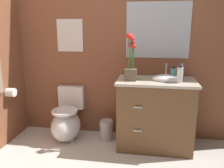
{
  "coord_description": "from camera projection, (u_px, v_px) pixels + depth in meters",
  "views": [
    {
      "loc": [
        0.49,
        -1.59,
        1.49
      ],
      "look_at": [
        0.05,
        1.14,
        0.81
      ],
      "focal_mm": 37.32,
      "sensor_mm": 36.0,
      "label": 1
    }
  ],
  "objects": [
    {
      "name": "wall_back",
      "position": [
        128.0,
        46.0,
        3.08
      ],
      "size": [
        4.08,
        0.05,
        2.5
      ],
      "primitive_type": "cube",
      "color": "brown",
      "rests_on": "ground_plane"
    },
    {
      "name": "toilet",
      "position": [
        67.0,
        122.0,
        3.15
      ],
      "size": [
        0.38,
        0.59,
        0.69
      ],
      "color": "white",
      "rests_on": "ground_plane"
    },
    {
      "name": "vanity_cabinet",
      "position": [
        155.0,
        113.0,
        2.9
      ],
      "size": [
        0.94,
        0.56,
        1.05
      ],
      "color": "brown",
      "rests_on": "ground_plane"
    },
    {
      "name": "flower_vase",
      "position": [
        131.0,
        64.0,
        2.75
      ],
      "size": [
        0.14,
        0.14,
        0.55
      ],
      "color": "brown",
      "rests_on": "vanity_cabinet"
    },
    {
      "name": "soap_bottle",
      "position": [
        173.0,
        74.0,
        2.78
      ],
      "size": [
        0.07,
        0.07,
        0.17
      ],
      "color": "teal",
      "rests_on": "vanity_cabinet"
    },
    {
      "name": "lotion_bottle",
      "position": [
        180.0,
        75.0,
        2.64
      ],
      "size": [
        0.07,
        0.07,
        0.2
      ],
      "color": "white",
      "rests_on": "vanity_cabinet"
    },
    {
      "name": "hand_wash_bottle",
      "position": [
        182.0,
        72.0,
        2.79
      ],
      "size": [
        0.06,
        0.06,
        0.2
      ],
      "color": "#B28CBF",
      "rests_on": "vanity_cabinet"
    },
    {
      "name": "trash_bin",
      "position": [
        106.0,
        130.0,
        3.15
      ],
      "size": [
        0.18,
        0.18,
        0.27
      ],
      "color": "#B7B7BC",
      "rests_on": "ground_plane"
    },
    {
      "name": "wall_poster",
      "position": [
        70.0,
        36.0,
        3.14
      ],
      "size": [
        0.36,
        0.01,
        0.43
      ],
      "primitive_type": "cube",
      "color": "silver"
    },
    {
      "name": "wall_mirror",
      "position": [
        158.0,
        30.0,
        2.94
      ],
      "size": [
        0.8,
        0.01,
        0.7
      ],
      "primitive_type": "cube",
      "color": "#B2BCC6"
    },
    {
      "name": "toilet_paper_roll",
      "position": [
        11.0,
        92.0,
        2.96
      ],
      "size": [
        0.11,
        0.11,
        0.11
      ],
      "primitive_type": "cylinder",
      "rotation": [
        0.0,
        1.57,
        0.0
      ],
      "color": "white"
    }
  ]
}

